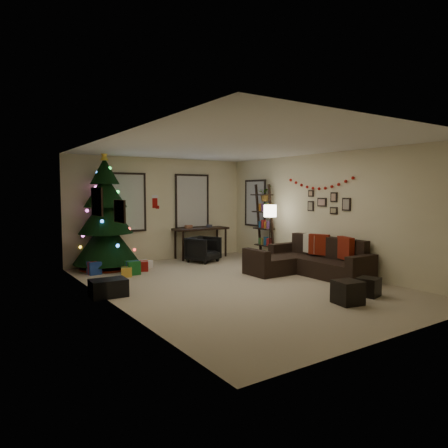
# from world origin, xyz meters

# --- Properties ---
(floor) EXTENTS (7.00, 7.00, 0.00)m
(floor) POSITION_xyz_m (0.00, 0.00, 0.00)
(floor) COLOR tan
(floor) RESTS_ON ground
(ceiling) EXTENTS (7.00, 7.00, 0.00)m
(ceiling) POSITION_xyz_m (0.00, 0.00, 2.70)
(ceiling) COLOR white
(ceiling) RESTS_ON floor
(wall_back) EXTENTS (5.00, 0.00, 5.00)m
(wall_back) POSITION_xyz_m (0.00, 3.50, 1.35)
(wall_back) COLOR beige
(wall_back) RESTS_ON floor
(wall_front) EXTENTS (5.00, 0.00, 5.00)m
(wall_front) POSITION_xyz_m (0.00, -3.50, 1.35)
(wall_front) COLOR beige
(wall_front) RESTS_ON floor
(wall_left) EXTENTS (0.00, 7.00, 7.00)m
(wall_left) POSITION_xyz_m (-2.50, 0.00, 1.35)
(wall_left) COLOR beige
(wall_left) RESTS_ON floor
(wall_right) EXTENTS (0.00, 7.00, 7.00)m
(wall_right) POSITION_xyz_m (2.50, 0.00, 1.35)
(wall_right) COLOR beige
(wall_right) RESTS_ON floor
(window_back_left) EXTENTS (1.05, 0.06, 1.50)m
(window_back_left) POSITION_xyz_m (-0.95, 3.47, 1.55)
(window_back_left) COLOR #728CB2
(window_back_left) RESTS_ON wall_back
(window_back_right) EXTENTS (1.05, 0.06, 1.50)m
(window_back_right) POSITION_xyz_m (0.95, 3.47, 1.55)
(window_back_right) COLOR #728CB2
(window_back_right) RESTS_ON wall_back
(window_right_wall) EXTENTS (0.06, 0.90, 1.30)m
(window_right_wall) POSITION_xyz_m (2.47, 2.55, 1.50)
(window_right_wall) COLOR #728CB2
(window_right_wall) RESTS_ON wall_right
(christmas_tree) EXTENTS (1.53, 1.53, 2.85)m
(christmas_tree) POSITION_xyz_m (-1.60, 3.07, 1.18)
(christmas_tree) COLOR black
(christmas_tree) RESTS_ON floor
(presents) EXTENTS (1.50, 1.01, 0.30)m
(presents) POSITION_xyz_m (-1.37, 2.32, 0.12)
(presents) COLOR navy
(presents) RESTS_ON floor
(sofa) EXTENTS (1.70, 2.48, 0.82)m
(sofa) POSITION_xyz_m (1.87, -0.08, 0.27)
(sofa) COLOR black
(sofa) RESTS_ON floor
(pillow_red_a) EXTENTS (0.28, 0.49, 0.48)m
(pillow_red_a) POSITION_xyz_m (2.21, -0.83, 0.64)
(pillow_red_a) COLOR maroon
(pillow_red_a) RESTS_ON sofa
(pillow_red_b) EXTENTS (0.29, 0.47, 0.46)m
(pillow_red_b) POSITION_xyz_m (2.21, -0.09, 0.64)
(pillow_red_b) COLOR maroon
(pillow_red_b) RESTS_ON sofa
(pillow_cream) EXTENTS (0.19, 0.44, 0.43)m
(pillow_cream) POSITION_xyz_m (2.21, 0.17, 0.63)
(pillow_cream) COLOR beige
(pillow_cream) RESTS_ON sofa
(ottoman_near) EXTENTS (0.47, 0.47, 0.38)m
(ottoman_near) POSITION_xyz_m (0.68, -2.15, 0.19)
(ottoman_near) COLOR black
(ottoman_near) RESTS_ON floor
(ottoman_far) EXTENTS (0.42, 0.42, 0.33)m
(ottoman_far) POSITION_xyz_m (1.38, -2.02, 0.16)
(ottoman_far) COLOR black
(ottoman_far) RESTS_ON floor
(desk) EXTENTS (1.54, 0.55, 0.83)m
(desk) POSITION_xyz_m (1.09, 3.22, 0.73)
(desk) COLOR black
(desk) RESTS_ON floor
(desk_chair) EXTENTS (0.83, 0.81, 0.66)m
(desk_chair) POSITION_xyz_m (0.77, 2.57, 0.33)
(desk_chair) COLOR black
(desk_chair) RESTS_ON floor
(bookshelf) EXTENTS (0.30, 0.59, 2.02)m
(bookshelf) POSITION_xyz_m (2.30, 1.96, 0.98)
(bookshelf) COLOR black
(bookshelf) RESTS_ON floor
(potted_plant) EXTENTS (0.64, 0.62, 0.54)m
(potted_plant) POSITION_xyz_m (2.30, 1.94, 1.84)
(potted_plant) COLOR #4C4C4C
(potted_plant) RESTS_ON bookshelf
(floor_lamp) EXTENTS (0.32, 0.32, 1.50)m
(floor_lamp) POSITION_xyz_m (1.95, 1.31, 1.25)
(floor_lamp) COLOR black
(floor_lamp) RESTS_ON floor
(art_map) EXTENTS (0.04, 0.60, 0.50)m
(art_map) POSITION_xyz_m (-2.48, 0.78, 1.65)
(art_map) COLOR black
(art_map) RESTS_ON wall_left
(art_abstract) EXTENTS (0.04, 0.45, 0.35)m
(art_abstract) POSITION_xyz_m (-2.48, -0.37, 1.53)
(art_abstract) COLOR black
(art_abstract) RESTS_ON wall_left
(gallery) EXTENTS (0.03, 1.25, 0.54)m
(gallery) POSITION_xyz_m (2.48, -0.07, 1.57)
(gallery) COLOR black
(gallery) RESTS_ON wall_right
(garland) EXTENTS (0.08, 1.90, 0.30)m
(garland) POSITION_xyz_m (2.45, 0.17, 2.01)
(garland) COLOR #A5140C
(garland) RESTS_ON wall_right
(stocking_left) EXTENTS (0.20, 0.05, 0.36)m
(stocking_left) POSITION_xyz_m (-0.14, 3.51, 1.56)
(stocking_left) COLOR #990F0C
(stocking_left) RESTS_ON wall_back
(stocking_right) EXTENTS (0.20, 0.05, 0.36)m
(stocking_right) POSITION_xyz_m (0.19, 3.54, 1.46)
(stocking_right) COLOR #990F0C
(stocking_right) RESTS_ON wall_back
(storage_bin) EXTENTS (0.64, 0.44, 0.31)m
(storage_bin) POSITION_xyz_m (-2.41, 0.47, 0.15)
(storage_bin) COLOR black
(storage_bin) RESTS_ON floor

